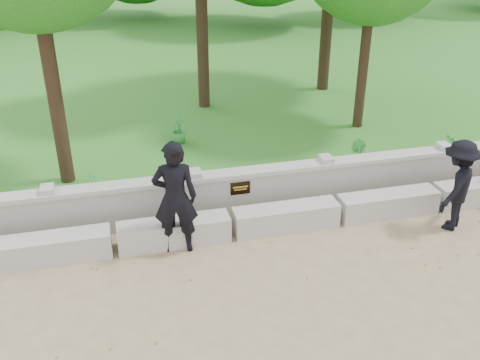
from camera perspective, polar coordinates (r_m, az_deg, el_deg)
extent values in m
plane|color=tan|center=(7.97, 2.34, -13.12)|extent=(80.00, 80.00, 0.00)
cube|color=#2E701F|center=(20.54, -8.92, 12.40)|extent=(40.00, 22.00, 0.25)
cube|color=#ABA8A2|center=(9.24, -19.48, -6.91)|extent=(1.90, 0.45, 0.45)
cube|color=#ABA8A2|center=(9.19, -7.02, -5.56)|extent=(1.90, 0.45, 0.45)
cube|color=#ABA8A2|center=(9.58, 4.93, -4.01)|extent=(1.90, 0.45, 0.45)
cube|color=#ABA8A2|center=(10.34, 15.49, -2.49)|extent=(1.90, 0.45, 0.45)
cube|color=#A19E98|center=(9.83, -1.87, -1.80)|extent=(12.50, 0.25, 0.82)
cube|color=#ABA8A2|center=(9.63, -1.91, 0.55)|extent=(12.50, 0.35, 0.08)
cube|color=black|center=(9.67, 0.03, -0.89)|extent=(0.36, 0.02, 0.24)
imported|color=black|center=(8.66, -6.95, -1.89)|extent=(0.78, 0.57, 1.97)
cube|color=black|center=(7.90, -6.91, 2.66)|extent=(0.14, 0.04, 0.07)
imported|color=black|center=(10.04, 22.12, -0.54)|extent=(1.23, 1.15, 1.67)
cylinder|color=#382619|center=(10.61, -19.39, 9.92)|extent=(0.28, 0.28, 4.11)
cylinder|color=#382619|center=(14.50, -4.09, 16.51)|extent=(0.31, 0.31, 4.59)
cylinder|color=#382619|center=(13.38, 13.13, 12.84)|extent=(0.24, 0.24, 3.59)
cylinder|color=#382619|center=(16.25, 9.39, 17.97)|extent=(0.33, 0.33, 4.94)
imported|color=#2E8936|center=(10.31, -15.43, -0.63)|extent=(0.31, 0.36, 0.57)
imported|color=#2E8936|center=(11.28, 12.41, 2.50)|extent=(0.35, 0.41, 0.68)
imported|color=#2E8936|center=(12.45, 21.91, 3.14)|extent=(0.65, 0.65, 0.55)
imported|color=#2E8936|center=(12.53, -6.58, 5.39)|extent=(0.49, 0.49, 0.66)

